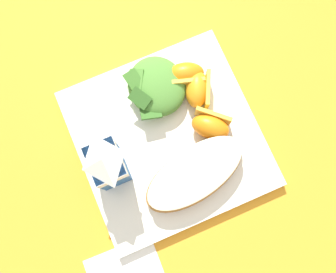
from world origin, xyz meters
name	(u,v)px	position (x,y,z in m)	size (l,w,h in m)	color
ground	(168,140)	(0.00, 0.00, 0.00)	(3.00, 3.00, 0.00)	orange
white_plate	(168,139)	(0.00, 0.00, 0.01)	(0.28, 0.28, 0.02)	white
cheesy_pizza_bread	(195,174)	(-0.07, -0.01, 0.03)	(0.11, 0.18, 0.04)	#A87038
green_salad_pile	(156,86)	(0.08, -0.01, 0.04)	(0.10, 0.10, 0.04)	#4C8433
milk_carton	(107,164)	(-0.01, 0.10, 0.08)	(0.06, 0.05, 0.11)	#23569E
orange_wedge_front	(211,126)	(-0.01, -0.07, 0.04)	(0.07, 0.07, 0.04)	orange
orange_wedge_middle	(198,89)	(0.05, -0.07, 0.04)	(0.07, 0.06, 0.04)	orange
orange_wedge_rear	(185,75)	(0.08, -0.06, 0.04)	(0.05, 0.07, 0.04)	orange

